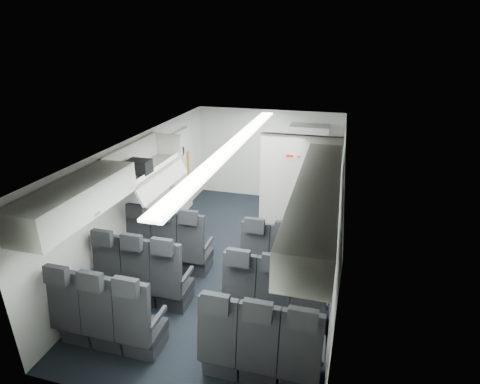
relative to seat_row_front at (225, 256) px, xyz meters
The scene contains 14 objects.
cabin_shell 0.90m from the seat_row_front, 90.00° to the left, with size 3.41×6.01×2.16m.
seat_row_front is the anchor object (origin of this frame).
seat_row_mid 0.90m from the seat_row_front, 90.00° to the right, with size 3.33×0.56×1.24m.
seat_row_rear 1.80m from the seat_row_front, 90.00° to the right, with size 3.33×0.56×1.24m.
overhead_bin_left_rear 2.50m from the seat_row_front, 133.68° to the right, with size 0.53×1.80×0.40m.
overhead_bin_left_front_open 1.98m from the seat_row_front, 168.87° to the left, with size 0.64×1.70×0.72m.
overhead_bin_right_rear 2.50m from the seat_row_front, 46.32° to the right, with size 0.53×1.80×0.40m.
overhead_bin_right_front 2.04m from the seat_row_front, 11.46° to the left, with size 0.53×1.70×0.40m.
bulkhead_partition 1.79m from the seat_row_front, 53.69° to the left, with size 1.40×0.15×2.13m.
galley_unit 3.43m from the seat_row_front, 73.72° to the left, with size 0.85×0.52×1.90m.
boarding_door 2.71m from the seat_row_front, 128.16° to the left, with size 0.12×1.27×1.86m.
flight_attendant 2.18m from the seat_row_front, 78.22° to the left, with size 0.61×0.40×1.68m, color black.
carry_on_bag 1.96m from the seat_row_front, behind, with size 0.36×0.25×0.21m, color black.
papers 2.22m from the seat_row_front, 72.95° to the left, with size 0.20×0.02×0.14m, color white.
Camera 1 is at (1.58, -5.48, 3.66)m, focal length 28.00 mm.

